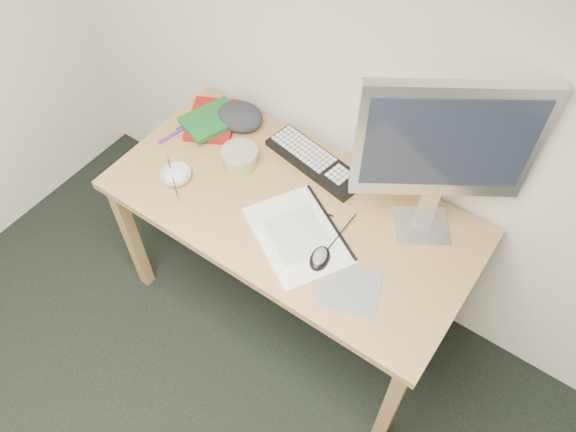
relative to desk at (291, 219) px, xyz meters
The scene contains 18 objects.
desk is the anchor object (origin of this frame).
mousepad 0.41m from the desk, 25.65° to the right, with size 0.20×0.18×0.00m, color slate.
sketchpad 0.17m from the desk, 44.67° to the right, with size 0.39×0.28×0.01m, color white.
keyboard 0.25m from the desk, 101.31° to the left, with size 0.43×0.14×0.03m, color black.
monitor 0.69m from the desk, 23.88° to the left, with size 0.49×0.34×0.65m.
mouse 0.29m from the desk, 32.93° to the right, with size 0.07×0.11×0.04m, color black.
rice_bowl 0.47m from the desk, 161.43° to the right, with size 0.12×0.12×0.04m, color white.
chopsticks 0.48m from the desk, 158.13° to the right, with size 0.02×0.02×0.21m, color silver.
fruit_tub 0.32m from the desk, 168.25° to the left, with size 0.15×0.15×0.07m, color #DEE651.
book_red 0.57m from the desk, 161.41° to the left, with size 0.19×0.26×0.03m, color maroon.
book_green 0.55m from the desk, 162.49° to the left, with size 0.17×0.24×0.02m, color #175F25.
cloth_lump 0.51m from the desk, 150.54° to the left, with size 0.17×0.14×0.07m, color #272A2F.
pencil_pink 0.11m from the desk, 92.81° to the left, with size 0.01×0.01×0.19m, color #D36984.
pencil_tan 0.12m from the desk, 35.35° to the left, with size 0.01×0.01×0.16m, color tan.
pencil_black 0.11m from the desk, 20.64° to the left, with size 0.01×0.01×0.19m, color black.
marker_blue 0.61m from the desk, 168.45° to the left, with size 0.01×0.01×0.14m, color #2421B7.
marker_orange 0.59m from the desk, 168.12° to the left, with size 0.01×0.01×0.13m, color #CA6517.
marker_purple 0.62m from the desk, behind, with size 0.01×0.01×0.13m, color #5D2486.
Camera 1 is at (0.43, 0.35, 2.39)m, focal length 35.00 mm.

